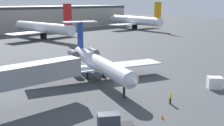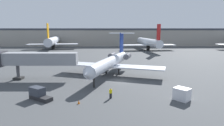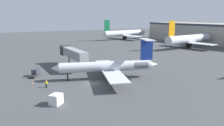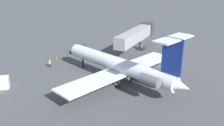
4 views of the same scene
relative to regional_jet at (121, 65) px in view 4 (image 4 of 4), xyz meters
The scene contains 7 objects.
ground_plane 6.72m from the regional_jet, 73.17° to the right, with size 400.00×400.00×0.10m, color #424447.
regional_jet is the anchor object (origin of this frame).
jet_bridge 17.95m from the regional_jet, 168.04° to the right, with size 18.08×3.24×6.14m.
ground_crew_marshaller 16.18m from the regional_jet, 91.10° to the right, with size 0.48×0.45×1.69m.
baggage_tug_lead 19.99m from the regional_jet, 125.50° to the right, with size 4.11×3.37×1.90m.
cargo_container_uld 20.13m from the regional_jet, 57.82° to the right, with size 2.82×2.86×1.91m.
traffic_cone_near 19.10m from the regional_jet, 105.44° to the right, with size 0.36×0.36×0.55m.
Camera 4 is at (33.39, 21.31, 17.98)m, focal length 38.69 mm.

